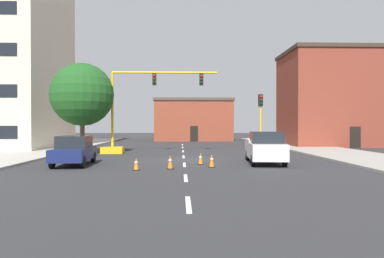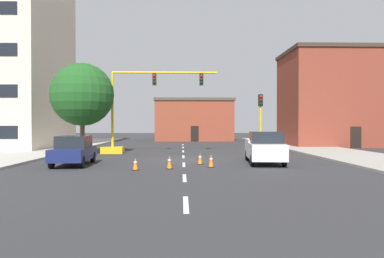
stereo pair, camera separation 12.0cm
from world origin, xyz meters
TOP-DOWN VIEW (x-y plane):
  - ground_plane at (0.00, 0.00)m, footprint 160.00×160.00m
  - sidewalk_left at (-12.71, 8.00)m, footprint 6.00×56.00m
  - sidewalk_right at (12.71, 8.00)m, footprint 6.00×56.00m
  - lane_stripe_seg_0 at (0.00, -14.00)m, footprint 0.16×2.40m
  - lane_stripe_seg_1 at (0.00, -8.50)m, footprint 0.16×2.40m
  - lane_stripe_seg_2 at (0.00, -3.00)m, footprint 0.16×2.40m
  - lane_stripe_seg_3 at (0.00, 2.50)m, footprint 0.16×2.40m
  - lane_stripe_seg_4 at (0.00, 8.00)m, footprint 0.16×2.40m
  - lane_stripe_seg_5 at (0.00, 13.50)m, footprint 0.16×2.40m
  - lane_stripe_seg_6 at (0.00, 19.00)m, footprint 0.16×2.40m
  - building_brick_center at (1.70, 31.85)m, footprint 11.59×10.05m
  - building_row_right at (17.56, 16.20)m, footprint 12.05×8.87m
  - traffic_signal_gantry at (-4.63, 5.79)m, footprint 9.62×1.20m
  - traffic_light_pole_right at (6.11, 3.91)m, footprint 0.32×0.47m
  - tree_left_near at (-8.08, 4.67)m, footprint 5.02×5.02m
  - pickup_truck_white at (5.00, -2.38)m, footprint 2.50×5.57m
  - sedan_navy_near_left at (-6.53, -3.06)m, footprint 2.04×4.58m
  - traffic_cone_roadside_a at (-0.79, -5.09)m, footprint 0.36×0.36m
  - traffic_cone_roadside_b at (1.53, -4.40)m, footprint 0.36×0.36m
  - traffic_cone_roadside_c at (-2.57, -5.61)m, footprint 0.36×0.36m
  - traffic_cone_roadside_d at (0.98, -2.89)m, footprint 0.36×0.36m

SIDE VIEW (x-z plane):
  - ground_plane at x=0.00m, z-range 0.00..0.00m
  - lane_stripe_seg_0 at x=0.00m, z-range 0.00..0.01m
  - lane_stripe_seg_1 at x=0.00m, z-range 0.00..0.01m
  - lane_stripe_seg_2 at x=0.00m, z-range 0.00..0.01m
  - lane_stripe_seg_3 at x=0.00m, z-range 0.00..0.01m
  - lane_stripe_seg_4 at x=0.00m, z-range 0.00..0.01m
  - lane_stripe_seg_5 at x=0.00m, z-range 0.00..0.01m
  - lane_stripe_seg_6 at x=0.00m, z-range 0.00..0.01m
  - sidewalk_left at x=-12.71m, z-range 0.00..0.14m
  - sidewalk_right at x=12.71m, z-range 0.00..0.14m
  - traffic_cone_roadside_c at x=-2.57m, z-range -0.01..0.65m
  - traffic_cone_roadside_d at x=0.98m, z-range -0.01..0.69m
  - traffic_cone_roadside_b at x=1.53m, z-range -0.01..0.74m
  - traffic_cone_roadside_a at x=-0.79m, z-range -0.01..0.75m
  - sedan_navy_near_left at x=-6.53m, z-range 0.02..1.76m
  - pickup_truck_white at x=5.00m, z-range -0.02..1.97m
  - traffic_signal_gantry at x=-4.63m, z-range -1.14..5.69m
  - building_brick_center at x=1.70m, z-range 0.01..6.23m
  - traffic_light_pole_right at x=6.11m, z-range 1.13..5.93m
  - tree_left_near at x=-8.08m, z-range 1.14..8.46m
  - building_row_right at x=17.56m, z-range 0.01..10.69m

